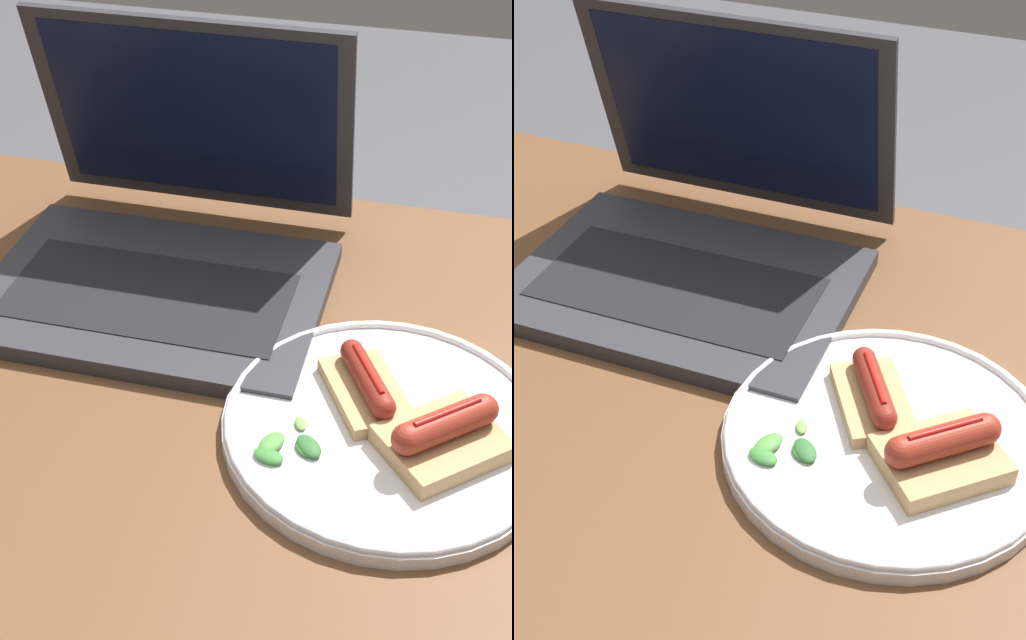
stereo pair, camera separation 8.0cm
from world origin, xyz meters
TOP-DOWN VIEW (x-y plane):
  - desk at (0.00, 0.00)m, footprint 1.38×0.71m
  - laptop at (-0.10, 0.15)m, footprint 0.35×0.32m
  - plate at (0.16, -0.04)m, footprint 0.28×0.28m
  - sausage_toast_left at (0.20, -0.06)m, footprint 0.12×0.12m
  - sausage_toast_middle at (0.13, -0.01)m, footprint 0.10×0.11m
  - salad_pile at (0.08, -0.09)m, footprint 0.06×0.07m

SIDE VIEW (x-z plane):
  - desk at x=0.00m, z-range 0.27..0.99m
  - plate at x=0.16m, z-range 0.72..0.74m
  - salad_pile at x=0.08m, z-range 0.73..0.74m
  - sausage_toast_middle at x=0.13m, z-range 0.73..0.77m
  - sausage_toast_left at x=0.20m, z-range 0.73..0.78m
  - laptop at x=-0.10m, z-range 0.64..0.89m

